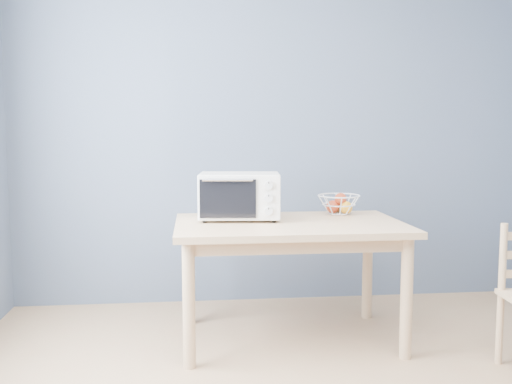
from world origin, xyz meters
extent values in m
cube|color=#4D596A|center=(0.00, 2.25, 1.30)|extent=(4.00, 0.01, 2.60)
cube|color=tan|center=(-0.06, 1.36, 0.73)|extent=(1.40, 0.90, 0.04)
cylinder|color=tan|center=(-0.68, 0.99, 0.35)|extent=(0.07, 0.07, 0.71)
cylinder|color=tan|center=(0.56, 0.99, 0.35)|extent=(0.07, 0.07, 0.71)
cylinder|color=tan|center=(-0.68, 1.73, 0.35)|extent=(0.07, 0.07, 0.71)
cylinder|color=tan|center=(0.56, 1.73, 0.35)|extent=(0.07, 0.07, 0.71)
cube|color=white|center=(-0.36, 1.50, 0.91)|extent=(0.53, 0.38, 0.28)
cube|color=black|center=(-0.43, 1.50, 0.90)|extent=(0.35, 0.32, 0.22)
cube|color=black|center=(-0.44, 1.33, 0.90)|extent=(0.34, 0.04, 0.23)
cylinder|color=silver|center=(-0.45, 1.31, 1.02)|extent=(0.30, 0.05, 0.02)
cube|color=white|center=(-0.20, 1.32, 0.91)|extent=(0.14, 0.02, 0.26)
cylinder|color=black|center=(-0.59, 1.39, 0.76)|extent=(0.03, 0.03, 0.02)
cylinder|color=black|center=(-0.16, 1.35, 0.76)|extent=(0.03, 0.03, 0.02)
cylinder|color=black|center=(-0.56, 1.65, 0.76)|extent=(0.03, 0.03, 0.02)
cylinder|color=black|center=(-0.14, 1.61, 0.76)|extent=(0.03, 0.03, 0.02)
cylinder|color=silver|center=(-0.20, 1.30, 0.98)|extent=(0.05, 0.02, 0.05)
cylinder|color=silver|center=(-0.20, 1.30, 0.91)|extent=(0.05, 0.02, 0.05)
cylinder|color=silver|center=(-0.20, 1.30, 0.83)|extent=(0.05, 0.02, 0.05)
torus|color=silver|center=(0.32, 1.65, 0.88)|extent=(0.32, 0.32, 0.01)
torus|color=silver|center=(0.32, 1.65, 0.82)|extent=(0.25, 0.25, 0.01)
torus|color=silver|center=(0.32, 1.65, 0.76)|extent=(0.15, 0.15, 0.01)
sphere|color=red|center=(0.28, 1.66, 0.80)|extent=(0.09, 0.09, 0.09)
sphere|color=orange|center=(0.37, 1.62, 0.80)|extent=(0.09, 0.09, 0.09)
sphere|color=#E6AA59|center=(0.33, 1.70, 0.80)|extent=(0.08, 0.08, 0.08)
sphere|color=red|center=(0.33, 1.64, 0.86)|extent=(0.08, 0.08, 0.08)
cylinder|color=tan|center=(1.06, 0.86, 0.20)|extent=(0.04, 0.04, 0.40)
cylinder|color=tan|center=(1.06, 0.86, 0.60)|extent=(0.04, 0.04, 0.40)
camera|label=1|loc=(-0.65, -2.08, 1.30)|focal=40.00mm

